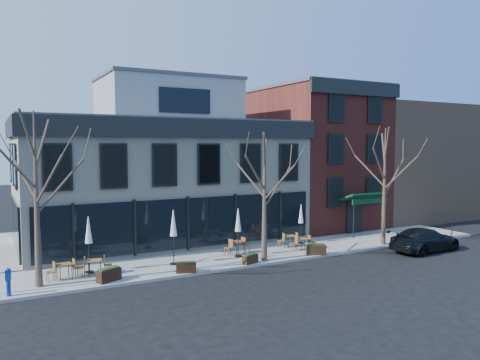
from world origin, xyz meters
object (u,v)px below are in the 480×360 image
parked_sedan (425,240)px  cafe_set_0 (64,269)px  call_box (8,281)px  umbrella_0 (89,233)px

parked_sedan → cafe_set_0: bearing=76.5°
parked_sedan → cafe_set_0: parked_sedan is taller
call_box → umbrella_0: bearing=30.0°
cafe_set_0 → umbrella_0: 2.08m
call_box → umbrella_0: 4.50m
call_box → umbrella_0: size_ratio=0.44×
parked_sedan → umbrella_0: size_ratio=1.75×
parked_sedan → cafe_set_0: 20.84m
parked_sedan → umbrella_0: bearing=74.2°
parked_sedan → call_box: bearing=81.4°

